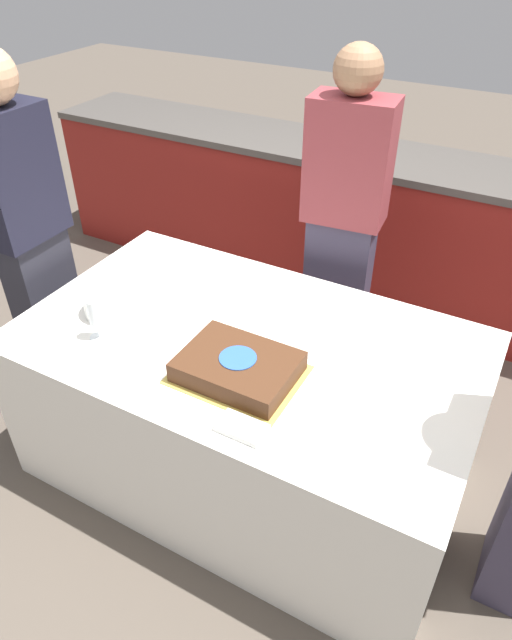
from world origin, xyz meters
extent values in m
plane|color=brown|center=(0.00, 0.00, 0.00)|extent=(14.00, 14.00, 0.00)
cube|color=maroon|center=(0.00, 1.59, 0.44)|extent=(4.40, 0.55, 0.88)
cube|color=#4C4742|center=(0.00, 1.59, 0.90)|extent=(4.40, 0.58, 0.04)
cube|color=white|center=(0.00, 0.00, 0.36)|extent=(1.75, 1.04, 0.73)
cube|color=gold|center=(0.07, -0.20, 0.73)|extent=(0.43, 0.33, 0.00)
cube|color=#472816|center=(0.07, -0.20, 0.77)|extent=(0.39, 0.29, 0.07)
cylinder|color=#2D5BB7|center=(0.07, -0.20, 0.80)|extent=(0.13, 0.13, 0.00)
cylinder|color=white|center=(-0.57, -0.12, 0.77)|extent=(0.20, 0.20, 0.08)
cylinder|color=white|center=(-0.50, -0.26, 0.73)|extent=(0.07, 0.07, 0.00)
cylinder|color=white|center=(-0.50, -0.26, 0.76)|extent=(0.01, 0.01, 0.06)
cylinder|color=white|center=(-0.50, -0.26, 0.84)|extent=(0.05, 0.05, 0.10)
cylinder|color=white|center=(0.04, 0.10, 0.73)|extent=(0.21, 0.21, 0.00)
cube|color=white|center=(0.21, -0.41, 0.74)|extent=(0.16, 0.09, 0.02)
cube|color=#383347|center=(0.07, 0.74, 0.46)|extent=(0.31, 0.19, 0.92)
cube|color=brown|center=(0.07, 0.74, 1.18)|extent=(0.37, 0.23, 0.53)
sphere|color=#936B4C|center=(0.07, 0.74, 1.54)|extent=(0.20, 0.20, 0.20)
cube|color=#282833|center=(-1.09, 0.00, 0.44)|extent=(0.16, 0.29, 0.88)
cube|color=black|center=(-1.09, 0.00, 1.16)|extent=(0.20, 0.34, 0.55)
camera|label=1|loc=(0.84, -1.47, 2.06)|focal=32.00mm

